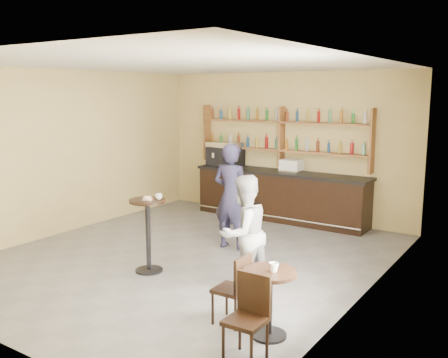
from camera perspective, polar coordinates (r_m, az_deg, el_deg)
The scene contains 22 objects.
floor at distance 8.59m, azimuth -4.12°, elevation -8.88°, with size 7.00×7.00×0.00m, color slate.
ceiling at distance 8.15m, azimuth -4.41°, elevation 12.94°, with size 7.00×7.00×0.00m, color white.
wall_back at distance 11.17m, azimuth 6.87°, elevation 3.85°, with size 7.00×7.00×0.00m, color tan.
wall_left at distance 10.33m, azimuth -17.52°, elevation 2.97°, with size 7.00×7.00×0.00m, color tan.
wall_right at distance 6.82m, azimuth 16.04°, elevation -0.30°, with size 7.00×7.00×0.00m, color tan.
window_pane at distance 5.69m, azimuth 12.32°, elevation -1.09°, with size 2.00×2.00×0.00m, color white.
window_frame at distance 5.69m, azimuth 12.26°, elevation -1.09°, with size 0.04×1.70×2.10m, color black, non-canonical shape.
shelf_unit at distance 11.03m, azimuth 6.58°, elevation 4.88°, with size 4.00×0.26×1.40m, color brown, non-canonical shape.
liquor_bottles at distance 11.02m, azimuth 6.60°, elevation 5.76°, with size 3.68×0.10×1.00m, color #8C5919, non-canonical shape.
bar_counter at distance 10.97m, azimuth 6.48°, elevation -1.88°, with size 3.96×0.77×1.07m, color black, non-canonical shape.
espresso_machine at distance 11.56m, azimuth 0.17°, elevation 2.88°, with size 0.78×0.50×0.56m, color black, non-canonical shape.
pastry_case at distance 10.74m, azimuth 7.73°, elevation 1.48°, with size 0.45×0.36×0.27m, color silver, non-canonical shape.
pedestal_table at distance 7.84m, azimuth -8.65°, elevation -6.43°, with size 0.56×0.56×1.15m, color black, non-canonical shape.
napkin at distance 7.70m, azimuth -8.76°, elevation -2.31°, with size 0.15×0.15×0.00m, color white.
donut at distance 7.68m, azimuth -8.76°, elevation -2.15°, with size 0.13×0.13×0.05m, color #BC8444.
cup_pedestal at distance 7.67m, azimuth -7.50°, elevation -2.00°, with size 0.11×0.11×0.09m, color white.
man_main at distance 8.82m, azimuth 0.85°, elevation -1.99°, with size 0.69×0.45×1.89m, color black.
cafe_table at distance 5.85m, azimuth 5.18°, elevation -14.02°, with size 0.62×0.62×0.79m, color black, non-canonical shape.
cup_cafe at distance 5.66m, azimuth 5.70°, elevation -10.01°, with size 0.11×0.11×0.10m, color white.
chair_west at distance 6.13m, azimuth 0.79°, elevation -12.42°, with size 0.37×0.37×0.87m, color black, non-canonical shape.
chair_south at distance 5.33m, azimuth 2.47°, elevation -15.80°, with size 0.39×0.39×0.90m, color black, non-canonical shape.
patron_second at distance 7.00m, azimuth 2.26°, elevation -6.20°, with size 0.80×0.62×1.64m, color gray.
Camera 1 is at (5.01, -6.41, 2.76)m, focal length 40.00 mm.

